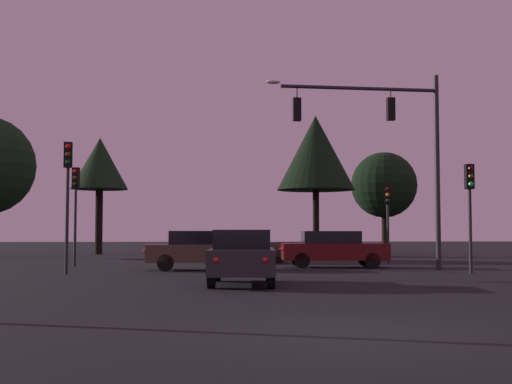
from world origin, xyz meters
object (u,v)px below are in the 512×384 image
Objects in this scene: traffic_signal_mast_arm at (391,135)px; tree_center_horizon at (384,185)px; traffic_light_median at (68,181)px; traffic_light_far_side at (388,208)px; car_crossing_right at (333,248)px; tree_behind_sign at (100,165)px; tree_right_cluster at (316,153)px; traffic_light_corner_left at (470,195)px; car_crossing_left at (202,250)px; traffic_light_corner_right at (75,196)px; car_far_lane at (246,246)px; car_nearside_lane at (242,256)px.

traffic_signal_mast_arm is 23.53m from tree_center_horizon.
traffic_light_median is 1.25× the size of traffic_light_far_side.
car_crossing_right is 23.77m from tree_behind_sign.
car_crossing_right is 18.87m from tree_right_cluster.
tree_center_horizon is 6.45m from tree_right_cluster.
traffic_light_corner_left reaches higher than car_crossing_left.
car_crossing_left is 26.12m from tree_center_horizon.
traffic_light_corner_right is 5.74m from traffic_light_median.
car_crossing_right is (-4.03, 4.70, -1.99)m from traffic_light_corner_left.
car_crossing_right is 22.28m from tree_center_horizon.
car_far_lane is 18.13m from tree_behind_sign.
car_crossing_right is (5.52, 1.60, 0.00)m from car_crossing_left.
tree_right_cluster is (-1.64, 22.39, 4.11)m from traffic_light_corner_left.
traffic_light_median is 11.43m from car_far_lane.
car_far_lane is at bearing -58.53° from tree_behind_sign.
traffic_light_far_side is 0.80× the size of car_crossing_left.
tree_right_cluster is at bearing 82.30° from car_crossing_right.
tree_right_cluster reaches higher than car_crossing_left.
tree_behind_sign is 1.10× the size of tree_center_horizon.
traffic_light_median is 1.02× the size of car_crossing_right.
tree_behind_sign is at bearing 124.08° from traffic_light_corner_left.
traffic_signal_mast_arm is 0.81× the size of tree_right_cluster.
traffic_signal_mast_arm is 2.08× the size of traffic_light_far_side.
car_nearside_lane is 0.57× the size of tree_center_horizon.
car_nearside_lane and car_far_lane have the same top height.
traffic_signal_mast_arm is 1.67× the size of car_crossing_left.
tree_right_cluster reaches higher than traffic_light_corner_left.
traffic_light_median is 25.33m from tree_right_cluster.
car_far_lane is 0.61× the size of tree_center_horizon.
car_crossing_right is 0.56× the size of tree_behind_sign.
traffic_signal_mast_arm is at bearing 7.62° from traffic_light_median.
tree_behind_sign is (-14.23, 21.89, 0.89)m from traffic_signal_mast_arm.
traffic_signal_mast_arm is 12.39m from traffic_light_median.
tree_behind_sign is at bearing 134.58° from traffic_light_far_side.
traffic_light_median is at bearing -120.35° from tree_right_cluster.
car_far_lane is (-5.19, 7.11, -4.48)m from traffic_signal_mast_arm.
traffic_signal_mast_arm is 13.63m from traffic_light_corner_right.
traffic_signal_mast_arm is 1.72× the size of car_far_lane.
traffic_light_corner_left reaches higher than car_far_lane.
traffic_light_far_side is at bearing -86.05° from tree_right_cluster.
traffic_light_corner_left is 12.19m from car_far_lane.
tree_center_horizon is (4.53, 16.84, 2.28)m from traffic_light_far_side.
traffic_signal_mast_arm is 1.66× the size of traffic_light_median.
traffic_light_corner_right reaches higher than car_far_lane.
car_far_lane is at bearing 127.84° from traffic_light_corner_left.
tree_behind_sign is at bearing 122.33° from car_crossing_right.
car_far_lane is at bearing 124.89° from car_crossing_right.
traffic_light_corner_right is 11.33m from car_crossing_right.
car_far_lane is (1.14, 14.24, 0.00)m from car_nearside_lane.
car_crossing_left is (-7.37, 0.72, -4.48)m from traffic_signal_mast_arm.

